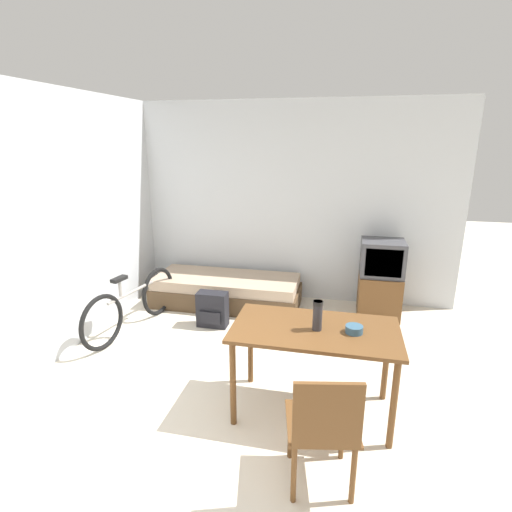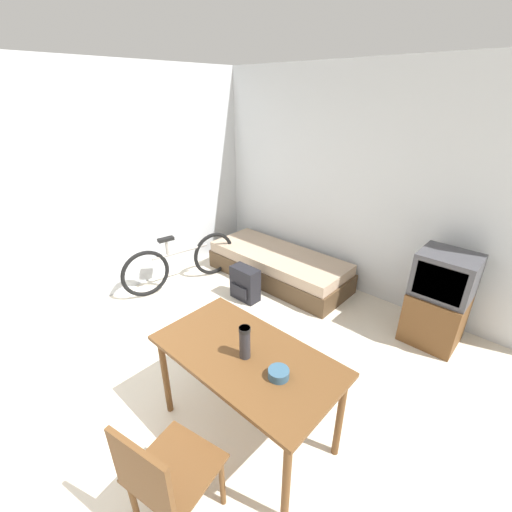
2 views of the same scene
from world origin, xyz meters
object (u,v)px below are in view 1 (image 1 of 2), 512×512
thermos_flask (318,314)px  backpack (212,310)px  dining_table (315,339)px  mate_bowl (354,329)px  tv (380,279)px  bicycle (132,305)px  wooden_chair (324,425)px  daybed (227,291)px

thermos_flask → backpack: 2.02m
dining_table → thermos_flask: bearing=-59.4°
backpack → thermos_flask: bearing=-45.5°
thermos_flask → backpack: (-1.33, 1.35, -0.68)m
mate_bowl → thermos_flask: bearing=-178.2°
tv → bicycle: bearing=-159.6°
wooden_chair → mate_bowl: wooden_chair is taller
daybed → mate_bowl: (1.64, -2.02, 0.60)m
thermos_flask → wooden_chair: bearing=-81.8°
dining_table → backpack: size_ratio=3.05×
daybed → backpack: size_ratio=4.60×
bicycle → backpack: bicycle is taller
wooden_chair → backpack: size_ratio=2.03×
dining_table → bicycle: size_ratio=0.83×
dining_table → wooden_chair: 0.82m
daybed → wooden_chair: 3.17m
daybed → tv: 2.03m
tv → backpack: tv is taller
daybed → mate_bowl: 2.67m
daybed → wooden_chair: size_ratio=2.26×
wooden_chair → backpack: (-1.44, 2.12, -0.29)m
wooden_chair → thermos_flask: thermos_flask is taller
bicycle → dining_table: bearing=-25.0°
thermos_flask → mate_bowl: bearing=1.8°
tv → thermos_flask: 2.26m
dining_table → wooden_chair: wooden_chair is taller
dining_table → mate_bowl: size_ratio=9.82×
backpack → dining_table: bearing=-45.3°
dining_table → mate_bowl: (0.30, -0.02, 0.12)m
daybed → tv: bearing=2.4°
tv → wooden_chair: bearing=-100.7°
wooden_chair → thermos_flask: (-0.11, 0.76, 0.40)m
thermos_flask → backpack: thermos_flask is taller
bicycle → thermos_flask: (2.22, -1.05, 0.57)m
dining_table → wooden_chair: bearing=-81.0°
dining_table → backpack: 1.93m
mate_bowl → dining_table: bearing=176.9°
daybed → backpack: (0.02, -0.68, 0.02)m
dining_table → mate_bowl: mate_bowl is taller
daybed → backpack: 0.68m
dining_table → backpack: bearing=134.7°
tv → bicycle: (-2.87, -1.07, -0.16)m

